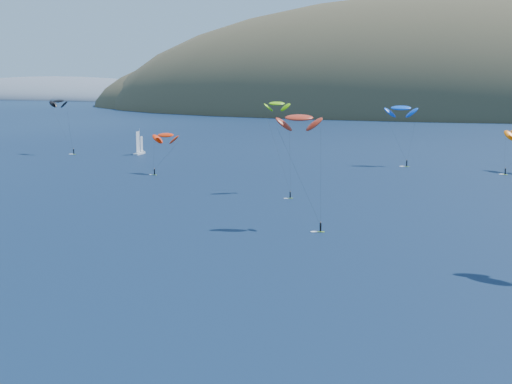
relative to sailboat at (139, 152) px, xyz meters
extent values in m
ellipsoid|color=#3D3526|center=(91.89, 360.73, -13.47)|extent=(600.00, 300.00, 210.00)
ellipsoid|color=#3D3526|center=(-68.11, 390.73, -8.07)|extent=(340.00, 240.00, 120.00)
ellipsoid|color=slate|center=(-408.11, 560.73, -4.47)|extent=(400.00, 240.00, 60.00)
ellipsoid|color=slate|center=(-268.11, 520.73, -3.51)|extent=(240.00, 180.00, 44.00)
cube|color=white|center=(0.00, -0.01, -0.56)|extent=(1.93, 6.67, 0.79)
cylinder|color=white|center=(0.00, 0.43, 4.08)|extent=(0.12, 0.12, 9.27)
cube|color=#93CE16|center=(29.24, -47.72, -0.83)|extent=(1.49, 0.64, 0.08)
cylinder|color=black|center=(29.24, -47.72, 0.08)|extent=(0.34, 0.34, 1.54)
sphere|color=#8C6047|center=(29.24, -47.72, 0.97)|extent=(0.26, 0.26, 0.26)
ellipsoid|color=#FD2C05|center=(30.66, -42.59, 10.47)|extent=(8.90, 5.16, 4.69)
cube|color=#93CE16|center=(77.54, -74.04, -0.83)|extent=(1.30, 1.02, 0.07)
cylinder|color=black|center=(77.54, -74.04, -0.01)|extent=(0.31, 0.31, 1.40)
sphere|color=#8C6047|center=(77.54, -74.04, 0.80)|extent=(0.23, 0.23, 0.23)
ellipsoid|color=#6EC507|center=(70.98, -63.09, 21.11)|extent=(6.98, 5.94, 3.56)
cube|color=#93CE16|center=(97.65, -5.60, -0.82)|extent=(1.71, 0.73, 0.09)
cylinder|color=black|center=(97.65, -5.60, 0.22)|extent=(0.39, 0.39, 1.77)
sphere|color=#8C6047|center=(97.65, -5.60, 1.24)|extent=(0.30, 0.30, 0.30)
ellipsoid|color=blue|center=(94.74, -0.88, 17.58)|extent=(10.66, 6.18, 5.61)
cube|color=#93CE16|center=(92.51, -107.68, -0.83)|extent=(1.52, 0.81, 0.08)
cylinder|color=black|center=(92.51, -107.68, 0.09)|extent=(0.34, 0.34, 1.56)
sphere|color=#8C6047|center=(92.51, -107.68, 0.99)|extent=(0.26, 0.26, 0.26)
ellipsoid|color=red|center=(86.82, -102.42, 20.12)|extent=(9.13, 6.09, 4.67)
cube|color=#93CE16|center=(127.27, -15.72, -0.82)|extent=(1.49, 1.27, 0.08)
cylinder|color=black|center=(127.27, -15.72, 0.13)|extent=(0.36, 0.36, 1.63)
sphere|color=#8C6047|center=(127.27, -15.72, 1.08)|extent=(0.27, 0.27, 0.27)
cube|color=#93CE16|center=(-22.88, -7.71, -0.82)|extent=(1.71, 0.81, 0.09)
cylinder|color=black|center=(-22.88, -7.71, 0.21)|extent=(0.39, 0.39, 1.76)
sphere|color=#8C6047|center=(-22.88, -7.71, 1.24)|extent=(0.30, 0.30, 0.30)
ellipsoid|color=black|center=(-29.84, -5.48, 18.54)|extent=(8.57, 5.29, 4.45)
camera|label=1|loc=(120.91, -235.52, 28.40)|focal=50.00mm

